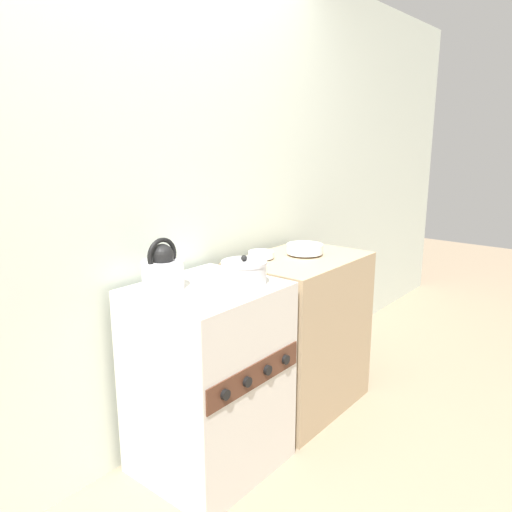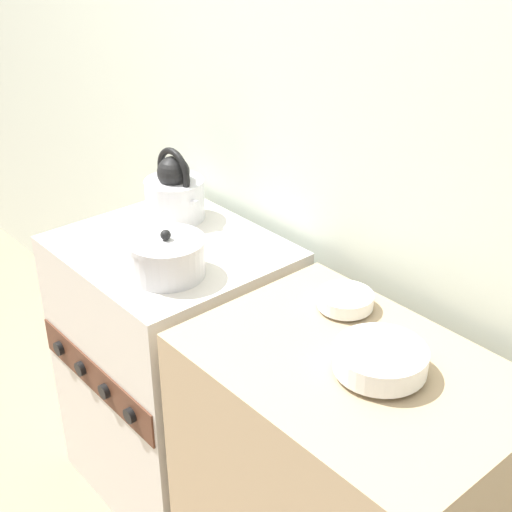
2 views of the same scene
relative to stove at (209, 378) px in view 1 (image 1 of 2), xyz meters
name	(u,v)px [view 1 (image 1 of 2)]	position (x,y,z in m)	size (l,w,h in m)	color
ground_plane	(255,487)	(0.00, -0.28, -0.44)	(12.00, 12.00, 0.00)	gray
wall_back	(151,199)	(0.00, 0.35, 0.81)	(7.00, 0.06, 2.50)	silver
stove	(209,378)	(0.00, 0.00, 0.00)	(0.62, 0.58, 0.89)	beige
counter	(299,333)	(0.73, -0.01, 0.00)	(0.75, 0.53, 0.88)	tan
kettle	(163,270)	(-0.14, 0.12, 0.53)	(0.22, 0.18, 0.23)	silver
cooking_pot	(244,272)	(0.14, -0.10, 0.50)	(0.21, 0.21, 0.13)	silver
enamel_bowl	(305,249)	(0.78, 0.00, 0.48)	(0.20, 0.20, 0.06)	white
small_ceramic_bowl	(261,255)	(0.56, 0.14, 0.46)	(0.14, 0.14, 0.04)	white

